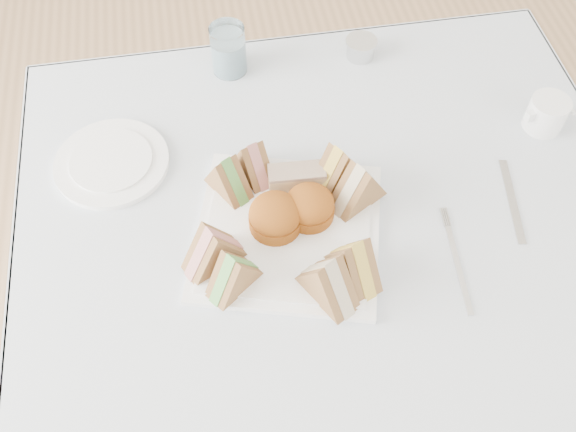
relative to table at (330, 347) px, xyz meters
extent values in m
plane|color=#9E7751|center=(0.00, 0.00, -0.37)|extent=(4.00, 4.00, 0.00)
cube|color=brown|center=(0.00, 0.00, 0.00)|extent=(0.90, 0.90, 0.74)
cube|color=silver|center=(0.00, 0.00, 0.37)|extent=(1.02, 1.02, 0.01)
cube|color=white|center=(-0.08, 0.04, 0.38)|extent=(0.35, 0.35, 0.01)
cylinder|color=#A84E12|center=(-0.10, 0.06, 0.42)|extent=(0.10, 0.10, 0.06)
cylinder|color=#A84E12|center=(-0.04, 0.07, 0.41)|extent=(0.09, 0.09, 0.05)
cube|color=#D6B180|center=(-0.05, 0.13, 0.41)|extent=(0.09, 0.04, 0.04)
cylinder|color=white|center=(-0.35, 0.24, 0.38)|extent=(0.25, 0.25, 0.01)
cylinder|color=white|center=(-0.12, 0.44, 0.42)|extent=(0.09, 0.09, 0.10)
cylinder|color=silver|center=(0.13, 0.43, 0.39)|extent=(0.07, 0.07, 0.03)
cube|color=silver|center=(0.30, 0.05, 0.38)|extent=(0.04, 0.17, 0.00)
cube|color=silver|center=(0.17, -0.06, 0.38)|extent=(0.02, 0.16, 0.00)
cylinder|color=white|center=(0.41, 0.20, 0.41)|extent=(0.08, 0.08, 0.06)
camera|label=1|loc=(-0.17, -0.50, 1.23)|focal=40.00mm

